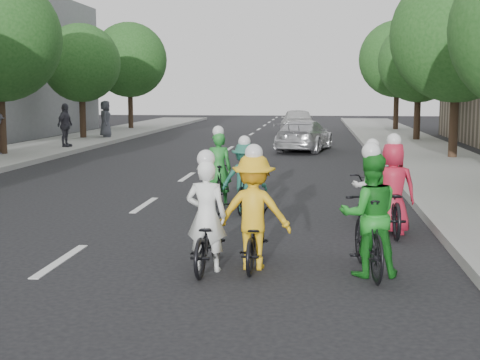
% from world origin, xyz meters
% --- Properties ---
extents(ground, '(120.00, 120.00, 0.00)m').
position_xyz_m(ground, '(0.00, 0.00, 0.00)').
color(ground, black).
rests_on(ground, ground).
extents(sidewalk_right, '(4.00, 80.00, 0.15)m').
position_xyz_m(sidewalk_right, '(8.00, 10.00, 0.07)').
color(sidewalk_right, gray).
rests_on(sidewalk_right, ground).
extents(curb_right, '(0.18, 80.00, 0.18)m').
position_xyz_m(curb_right, '(6.05, 10.00, 0.09)').
color(curb_right, '#999993').
rests_on(curb_right, ground).
extents(tree_l_4, '(4.00, 4.00, 5.97)m').
position_xyz_m(tree_l_4, '(-8.20, 24.00, 3.96)').
color(tree_l_4, black).
rests_on(tree_l_4, ground).
extents(tree_l_5, '(4.80, 4.80, 6.93)m').
position_xyz_m(tree_l_5, '(-8.20, 33.00, 4.52)').
color(tree_l_5, black).
rests_on(tree_l_5, ground).
extents(tree_r_1, '(4.80, 4.80, 6.93)m').
position_xyz_m(tree_r_1, '(8.80, 15.60, 4.52)').
color(tree_r_1, black).
rests_on(tree_r_1, ground).
extents(tree_r_2, '(4.00, 4.00, 5.97)m').
position_xyz_m(tree_r_2, '(8.80, 24.60, 3.96)').
color(tree_r_2, black).
rests_on(tree_r_2, ground).
extents(tree_r_3, '(4.80, 4.80, 6.93)m').
position_xyz_m(tree_r_3, '(8.80, 33.60, 4.52)').
color(tree_r_3, black).
rests_on(tree_r_3, ground).
extents(cyclist_0, '(0.67, 1.57, 1.79)m').
position_xyz_m(cyclist_0, '(1.65, 5.31, 0.62)').
color(cyclist_0, black).
rests_on(cyclist_0, ground).
extents(cyclist_1, '(0.86, 1.87, 1.68)m').
position_xyz_m(cyclist_1, '(4.87, 3.14, 0.60)').
color(cyclist_1, black).
rests_on(cyclist_1, ground).
extents(cyclist_2, '(0.67, 1.74, 1.74)m').
position_xyz_m(cyclist_2, '(2.29, -0.20, 0.56)').
color(cyclist_2, black).
rests_on(cyclist_2, ground).
extents(cyclist_3, '(1.00, 1.66, 1.63)m').
position_xyz_m(cyclist_3, '(2.34, 4.41, 0.63)').
color(cyclist_3, black).
rests_on(cyclist_3, ground).
extents(cyclist_4, '(0.91, 1.91, 1.87)m').
position_xyz_m(cyclist_4, '(4.58, -0.22, 0.71)').
color(cyclist_4, black).
rests_on(cyclist_4, ground).
extents(cyclist_5, '(0.83, 1.98, 1.82)m').
position_xyz_m(cyclist_5, '(5.20, 2.62, 0.63)').
color(cyclist_5, black).
rests_on(cyclist_5, ground).
extents(cyclist_6, '(1.10, 1.62, 1.81)m').
position_xyz_m(cyclist_6, '(2.95, -0.04, 0.68)').
color(cyclist_6, black).
rests_on(cyclist_6, ground).
extents(follow_car_lead, '(2.68, 4.82, 1.32)m').
position_xyz_m(follow_car_lead, '(3.32, 19.12, 0.66)').
color(follow_car_lead, '#BCBDC2').
rests_on(follow_car_lead, ground).
extents(follow_car_trail, '(2.25, 4.68, 1.54)m').
position_xyz_m(follow_car_trail, '(2.70, 29.88, 0.77)').
color(follow_car_trail, silver).
rests_on(follow_car_trail, ground).
extents(spectator_1, '(0.62, 1.16, 1.88)m').
position_xyz_m(spectator_1, '(-6.95, 18.28, 1.09)').
color(spectator_1, '#454450').
rests_on(spectator_1, sidewalk_left).
extents(spectator_2, '(0.76, 1.02, 1.90)m').
position_xyz_m(spectator_2, '(-7.14, 24.44, 1.10)').
color(spectator_2, '#474952').
rests_on(spectator_2, sidewalk_left).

